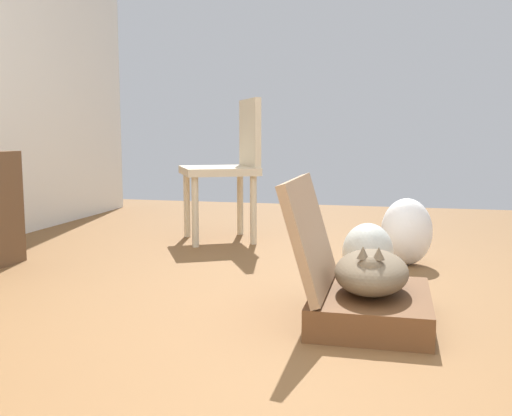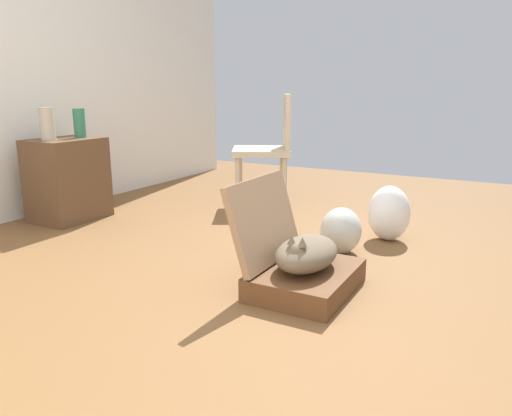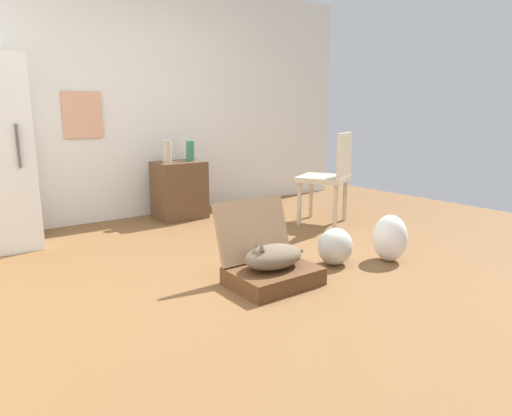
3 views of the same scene
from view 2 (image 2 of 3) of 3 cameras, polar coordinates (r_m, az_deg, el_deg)
ground_plane at (r=2.49m, az=-2.82°, el=-9.78°), size 7.68×7.68×0.00m
suitcase_base at (r=2.49m, az=5.86°, el=-8.33°), size 0.58×0.45×0.12m
suitcase_lid at (r=2.50m, az=0.97°, el=-1.46°), size 0.58×0.16×0.44m
cat at (r=2.44m, az=5.88°, el=-5.29°), size 0.52×0.28×0.20m
plastic_bag_white at (r=3.05m, az=9.91°, el=-2.63°), size 0.29×0.25×0.29m
plastic_bag_clear at (r=3.37m, az=15.30°, el=-0.60°), size 0.25×0.28×0.37m
side_table at (r=4.03m, az=-21.18°, el=3.12°), size 0.52×0.40×0.63m
vase_tall at (r=3.90m, az=-23.25°, el=9.03°), size 0.11×0.11×0.24m
vase_short at (r=4.03m, az=-19.97°, el=9.34°), size 0.09×0.09×0.22m
chair at (r=4.17m, az=1.66°, el=7.34°), size 0.64×0.64×0.95m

